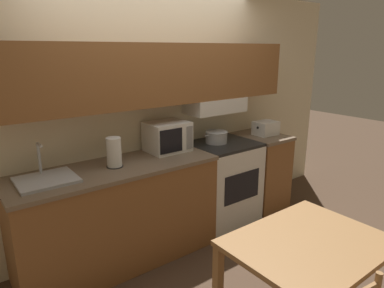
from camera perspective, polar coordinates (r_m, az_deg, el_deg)
ground_plane at (r=3.99m, az=-5.66°, el=-13.55°), size 16.00×16.00×0.00m
wall_back at (r=3.48m, az=-5.51°, el=7.67°), size 5.44×0.38×2.55m
lower_counter_main at (r=3.28m, az=-12.15°, el=-11.44°), size 1.85×0.66×0.94m
lower_counter_right_stub at (r=4.33m, az=11.13°, el=-4.52°), size 0.49×0.66×0.94m
stove_range at (r=3.93m, az=5.06°, el=-6.42°), size 0.71×0.63×0.94m
cooking_pot at (r=3.76m, az=4.09°, el=1.23°), size 0.32×0.25×0.13m
microwave at (r=3.45m, az=-4.13°, el=1.25°), size 0.41×0.34×0.30m
toaster at (r=4.20m, az=12.18°, el=2.63°), size 0.28×0.21×0.16m
sink_basin at (r=2.92m, az=-23.13°, el=-5.38°), size 0.44×0.39×0.29m
paper_towel_roll at (r=3.05m, az=-12.86°, el=-1.38°), size 0.15×0.15×0.26m
dining_table at (r=2.50m, az=18.80°, el=-17.06°), size 1.02×0.79×0.73m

